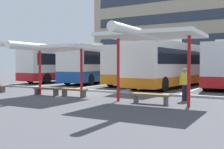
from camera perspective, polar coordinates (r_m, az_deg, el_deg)
The scene contains 18 objects.
ground_plane at distance 17.02m, azimuth -8.36°, elevation -3.92°, with size 160.00×160.00×0.00m, color #47474C.
terminal_building at distance 50.57m, azimuth 17.86°, elevation 8.32°, with size 36.42×11.67×17.49m.
coach_bus_0 at distance 29.83m, azimuth -8.94°, elevation 1.96°, with size 3.34×12.00×3.72m.
coach_bus_1 at distance 26.87m, azimuth -3.16°, elevation 2.05°, with size 3.51×10.43×3.83m.
coach_bus_2 at distance 25.50m, azimuth 5.89°, elevation 1.86°, with size 3.39×11.47×3.64m.
coach_bus_3 at distance 22.54m, azimuth 13.01°, elevation 2.02°, with size 3.71×12.60×3.77m.
lane_stripe_0 at distance 30.37m, azimuth -12.50°, elevation -1.33°, with size 0.16×14.00×0.01m, color white.
lane_stripe_1 at distance 27.86m, azimuth -6.43°, elevation -1.59°, with size 0.16×14.00×0.01m, color white.
lane_stripe_2 at distance 25.72m, azimuth 0.74°, elevation -1.88°, with size 0.16×14.00×0.01m, color white.
lane_stripe_3 at distance 24.05m, azimuth 9.06°, elevation -2.18°, with size 0.16×14.00×0.01m, color white.
lane_stripe_4 at distance 22.96m, azimuth 18.39°, elevation -2.46°, with size 0.16×14.00×0.01m, color white.
waiting_shelter_1 at distance 15.45m, azimuth -11.62°, elevation 5.28°, with size 4.03×5.19×2.85m.
bench_2 at distance 16.21m, azimuth -13.59°, elevation -3.06°, with size 1.73×0.46×0.45m.
bench_3 at distance 15.23m, azimuth -8.00°, elevation -3.36°, with size 1.65×0.48×0.45m.
waiting_shelter_2 at distance 12.24m, azimuth 7.74°, elevation 7.94°, with size 4.39×5.23×3.24m.
bench_4 at distance 12.48m, azimuth 8.10°, elevation -4.53°, with size 1.74×0.44×0.45m.
platform_kerb at distance 18.33m, azimuth -5.18°, elevation -3.30°, with size 44.00×0.24×0.12m, color #ADADA8.
waiting_passenger_0 at distance 13.84m, azimuth 14.99°, elevation -1.57°, with size 0.45×0.50×1.59m.
Camera 1 is at (10.45, -13.32, 1.76)m, focal length 43.71 mm.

